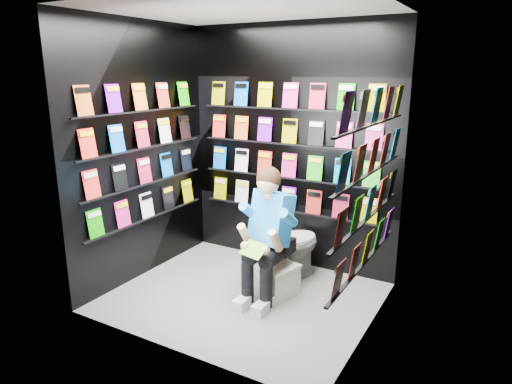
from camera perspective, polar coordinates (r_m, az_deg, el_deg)
The scene contains 14 objects.
floor at distance 4.50m, azimuth -1.62°, elevation -12.98°, with size 2.40×2.40×0.00m, color slate.
ceiling at distance 4.01m, azimuth -1.92°, elevation 21.98°, with size 2.40×2.40×0.00m, color white.
wall_back at distance 4.93m, azimuth 4.34°, elevation 5.45°, with size 2.40×0.04×2.60m, color black.
wall_front at distance 3.27m, azimuth -10.93°, elevation 0.38°, with size 2.40×0.04×2.60m, color black.
wall_left at distance 4.79m, azimuth -14.15°, elevation 4.77°, with size 0.04×2.00×2.60m, color black.
wall_right at distance 3.60m, azimuth 14.79°, elevation 1.46°, with size 0.04×2.00×2.60m, color black.
comics_back at distance 4.90m, azimuth 4.19°, elevation 5.46°, with size 2.10×0.06×1.37m, color red, non-canonical shape.
comics_left at distance 4.77m, azimuth -13.89°, elevation 4.80°, with size 0.06×1.70×1.37m, color red, non-canonical shape.
comics_right at distance 3.60m, azimuth 14.34°, elevation 1.60°, with size 0.06×1.70×1.37m, color red, non-canonical shape.
toilet at distance 4.73m, azimuth 4.15°, elevation -6.68°, with size 0.42×0.75×0.73m, color white.
longbox at distance 4.47m, azimuth 3.08°, elevation -11.29°, with size 0.20×0.36×0.27m, color white.
longbox_lid at distance 4.40m, azimuth 3.11°, elevation -9.54°, with size 0.22×0.38×0.03m, color white.
reader at distance 4.28m, azimuth 2.04°, elevation -3.41°, with size 0.51×0.74×1.37m, color #0C7CE6, non-canonical shape.
held_comic at distance 4.05m, azimuth -0.31°, elevation -7.20°, with size 0.24×0.01×0.17m, color #179744.
Camera 1 is at (2.08, -3.39, 2.11)m, focal length 32.00 mm.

